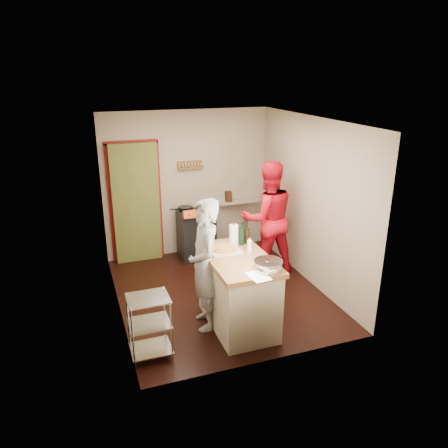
% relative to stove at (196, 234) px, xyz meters
% --- Properties ---
extents(floor, '(3.50, 3.50, 0.00)m').
position_rel_stove_xyz_m(floor, '(-0.05, -1.42, -0.45)').
color(floor, black).
rests_on(floor, ground).
extents(back_wall, '(3.00, 0.44, 2.60)m').
position_rel_stove_xyz_m(back_wall, '(-0.69, 0.36, 0.68)').
color(back_wall, gray).
rests_on(back_wall, ground).
extents(left_wall, '(0.04, 3.50, 2.60)m').
position_rel_stove_xyz_m(left_wall, '(-1.55, -1.42, 0.85)').
color(left_wall, gray).
rests_on(left_wall, ground).
extents(right_wall, '(0.04, 3.50, 2.60)m').
position_rel_stove_xyz_m(right_wall, '(1.45, -1.42, 0.85)').
color(right_wall, gray).
rests_on(right_wall, ground).
extents(ceiling, '(3.00, 3.50, 0.02)m').
position_rel_stove_xyz_m(ceiling, '(-0.05, -1.42, 2.16)').
color(ceiling, white).
rests_on(ceiling, back_wall).
extents(stove, '(0.60, 0.63, 1.00)m').
position_rel_stove_xyz_m(stove, '(0.00, 0.00, 0.00)').
color(stove, black).
rests_on(stove, ground).
extents(wire_shelving, '(0.48, 0.40, 0.80)m').
position_rel_stove_xyz_m(wire_shelving, '(-1.33, -2.62, -0.01)').
color(wire_shelving, silver).
rests_on(wire_shelving, ground).
extents(island, '(0.77, 1.40, 1.30)m').
position_rel_stove_xyz_m(island, '(-0.10, -2.32, 0.07)').
color(island, beige).
rests_on(island, ground).
extents(person_stripe, '(0.49, 0.69, 1.76)m').
position_rel_stove_xyz_m(person_stripe, '(-0.51, -2.19, 0.43)').
color(person_stripe, '#A0A0A4').
rests_on(person_stripe, ground).
extents(person_red, '(0.96, 0.77, 1.89)m').
position_rel_stove_xyz_m(person_red, '(0.95, -0.95, 0.50)').
color(person_red, red).
rests_on(person_red, ground).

